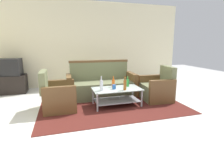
% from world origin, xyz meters
% --- Properties ---
extents(ground_plane, '(14.00, 14.00, 0.00)m').
position_xyz_m(ground_plane, '(0.00, 0.00, 0.00)').
color(ground_plane, white).
extents(wall_back, '(6.52, 0.12, 2.80)m').
position_xyz_m(wall_back, '(0.00, 3.06, 1.40)').
color(wall_back, beige).
rests_on(wall_back, ground).
extents(rug, '(3.23, 2.15, 0.01)m').
position_xyz_m(rug, '(0.09, 0.77, 0.01)').
color(rug, '#511E19').
rests_on(rug, ground).
extents(couch, '(1.82, 0.79, 0.96)m').
position_xyz_m(couch, '(-0.00, 1.45, 0.32)').
color(couch, '#6B704C').
rests_on(couch, rug).
extents(armchair_left, '(0.71, 0.77, 0.85)m').
position_xyz_m(armchair_left, '(-1.11, 0.81, 0.29)').
color(armchair_left, '#6B704C').
rests_on(armchair_left, rug).
extents(armchair_right, '(0.74, 0.80, 0.85)m').
position_xyz_m(armchair_right, '(1.29, 0.78, 0.29)').
color(armchair_right, '#6B704C').
rests_on(armchair_right, rug).
extents(coffee_table, '(1.10, 0.60, 0.40)m').
position_xyz_m(coffee_table, '(0.18, 0.67, 0.27)').
color(coffee_table, silver).
rests_on(coffee_table, rug).
extents(bottle_clear, '(0.07, 0.07, 0.32)m').
position_xyz_m(bottle_clear, '(-0.20, 0.59, 0.53)').
color(bottle_clear, silver).
rests_on(bottle_clear, coffee_table).
extents(bottle_green, '(0.07, 0.07, 0.24)m').
position_xyz_m(bottle_green, '(0.49, 0.79, 0.50)').
color(bottle_green, '#2D8C38').
rests_on(bottle_green, coffee_table).
extents(bottle_brown, '(0.07, 0.07, 0.31)m').
position_xyz_m(bottle_brown, '(0.31, 0.50, 0.53)').
color(bottle_brown, brown).
rests_on(bottle_brown, coffee_table).
extents(bottle_orange, '(0.07, 0.07, 0.25)m').
position_xyz_m(bottle_orange, '(0.15, 0.85, 0.50)').
color(bottle_orange, '#D85919').
rests_on(bottle_orange, coffee_table).
extents(cup, '(0.08, 0.08, 0.10)m').
position_xyz_m(cup, '(0.11, 0.65, 0.46)').
color(cup, '#2659A5').
rests_on(cup, coffee_table).
extents(tv_stand, '(0.80, 0.50, 0.52)m').
position_xyz_m(tv_stand, '(-2.43, 2.55, 0.26)').
color(tv_stand, black).
rests_on(tv_stand, ground).
extents(television, '(0.63, 0.49, 0.48)m').
position_xyz_m(television, '(-2.43, 2.55, 0.76)').
color(television, black).
rests_on(television, tv_stand).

